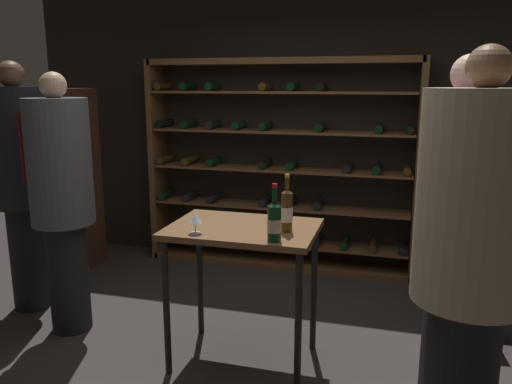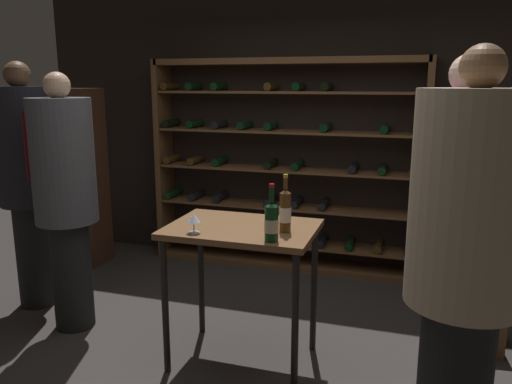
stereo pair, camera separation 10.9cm
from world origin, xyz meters
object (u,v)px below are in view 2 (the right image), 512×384
(tasting_table, at_px, (242,244))
(person_guest_khaki, at_px, (457,222))
(person_host_in_suit, at_px, (27,175))
(person_bystander_dark_jacket, at_px, (65,191))
(wine_rack, at_px, (282,167))
(wine_bottle_amber_reserve, at_px, (285,210))
(display_cabinet, at_px, (81,178))
(wine_crate, at_px, (464,327))
(wine_bottle_black_capsule, at_px, (271,221))
(wine_glass_stemmed_left, at_px, (194,219))
(person_guest_blue_shirt, at_px, (466,253))

(tasting_table, xyz_separation_m, person_guest_khaki, (1.29, -0.09, 0.28))
(person_host_in_suit, xyz_separation_m, person_bystander_dark_jacket, (0.56, -0.25, -0.05))
(wine_rack, xyz_separation_m, wine_bottle_amber_reserve, (0.52, -1.91, 0.06))
(display_cabinet, relative_size, wine_bottle_amber_reserve, 4.97)
(wine_crate, xyz_separation_m, wine_bottle_black_capsule, (-1.19, -0.92, 0.93))
(display_cabinet, height_order, wine_glass_stemmed_left, display_cabinet)
(wine_crate, xyz_separation_m, display_cabinet, (-3.70, 0.69, 0.76))
(wine_rack, distance_m, wine_bottle_amber_reserve, 1.98)
(tasting_table, xyz_separation_m, person_host_in_suit, (-1.98, 0.33, 0.30))
(wine_bottle_black_capsule, bearing_deg, wine_crate, 37.69)
(person_guest_blue_shirt, bearing_deg, wine_glass_stemmed_left, 96.18)
(tasting_table, distance_m, person_bystander_dark_jacket, 1.44)
(wine_rack, relative_size, person_guest_blue_shirt, 1.35)
(person_bystander_dark_jacket, relative_size, wine_bottle_black_capsule, 5.65)
(tasting_table, relative_size, wine_crate, 2.00)
(wine_crate, bearing_deg, wine_rack, 144.67)
(person_host_in_suit, xyz_separation_m, wine_bottle_black_capsule, (2.25, -0.58, -0.05))
(tasting_table, relative_size, person_guest_blue_shirt, 0.47)
(person_guest_blue_shirt, relative_size, display_cabinet, 1.12)
(display_cabinet, bearing_deg, person_host_in_suit, -76.01)
(tasting_table, xyz_separation_m, person_guest_blue_shirt, (1.29, -0.66, 0.29))
(person_host_in_suit, height_order, person_guest_blue_shirt, person_host_in_suit)
(person_guest_blue_shirt, xyz_separation_m, wine_bottle_black_capsule, (-1.02, 0.41, -0.05))
(tasting_table, height_order, person_host_in_suit, person_host_in_suit)
(wine_rack, distance_m, tasting_table, 1.89)
(person_host_in_suit, bearing_deg, person_guest_blue_shirt, 86.17)
(person_bystander_dark_jacket, distance_m, wine_bottle_black_capsule, 1.72)
(display_cabinet, distance_m, wine_glass_stemmed_left, 2.57)
(wine_glass_stemmed_left, bearing_deg, wine_bottle_black_capsule, -2.08)
(wine_rack, xyz_separation_m, person_guest_blue_shirt, (1.51, -2.53, 0.09))
(person_guest_khaki, height_order, wine_bottle_black_capsule, person_guest_khaki)
(wine_bottle_black_capsule, relative_size, wine_glass_stemmed_left, 2.69)
(person_guest_blue_shirt, xyz_separation_m, person_bystander_dark_jacket, (-2.71, 0.74, -0.04))
(tasting_table, height_order, person_bystander_dark_jacket, person_bystander_dark_jacket)
(wine_rack, bearing_deg, person_host_in_suit, -138.79)
(wine_crate, bearing_deg, person_guest_khaki, -102.77)
(person_bystander_dark_jacket, relative_size, wine_glass_stemmed_left, 15.21)
(person_guest_khaki, bearing_deg, person_guest_blue_shirt, 125.20)
(wine_bottle_black_capsule, bearing_deg, person_bystander_dark_jacket, 168.91)
(person_host_in_suit, height_order, wine_glass_stemmed_left, person_host_in_suit)
(tasting_table, xyz_separation_m, wine_bottle_amber_reserve, (0.30, -0.04, 0.26))
(tasting_table, bearing_deg, person_guest_blue_shirt, -27.16)
(person_guest_khaki, relative_size, wine_bottle_black_capsule, 5.86)
(wine_crate, bearing_deg, display_cabinet, 169.41)
(person_bystander_dark_jacket, bearing_deg, wine_bottle_amber_reserve, -67.19)
(display_cabinet, distance_m, wine_bottle_amber_reserve, 2.91)
(wine_crate, bearing_deg, wine_glass_stemmed_left, -152.00)
(person_host_in_suit, xyz_separation_m, person_guest_khaki, (3.27, -0.42, -0.01))
(person_host_in_suit, relative_size, wine_bottle_black_capsule, 5.91)
(person_host_in_suit, xyz_separation_m, wine_crate, (3.45, 0.34, -0.99))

